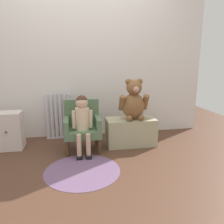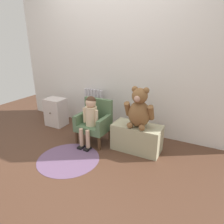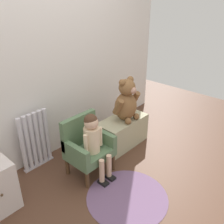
# 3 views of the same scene
# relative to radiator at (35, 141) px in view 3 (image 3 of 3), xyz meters

# --- Properties ---
(ground_plane) EXTENTS (6.00, 6.00, 0.00)m
(ground_plane) POSITION_rel_radiator_xyz_m (0.36, -0.95, -0.33)
(ground_plane) COLOR #513323
(back_wall) EXTENTS (3.80, 0.05, 2.40)m
(back_wall) POSITION_rel_radiator_xyz_m (0.36, 0.12, 0.87)
(back_wall) COLOR silver
(back_wall) RESTS_ON ground_plane
(radiator) EXTENTS (0.37, 0.05, 0.67)m
(radiator) POSITION_rel_radiator_xyz_m (0.00, 0.00, 0.00)
(radiator) COLOR silver
(radiator) RESTS_ON ground_plane
(child_armchair) EXTENTS (0.46, 0.39, 0.65)m
(child_armchair) POSITION_rel_radiator_xyz_m (0.33, -0.49, -0.01)
(child_armchair) COLOR #54724E
(child_armchair) RESTS_ON ground_plane
(child_figure) EXTENTS (0.25, 0.35, 0.73)m
(child_figure) POSITION_rel_radiator_xyz_m (0.33, -0.59, 0.14)
(child_figure) COLOR beige
(child_figure) RESTS_ON ground_plane
(low_bench) EXTENTS (0.67, 0.33, 0.37)m
(low_bench) POSITION_rel_radiator_xyz_m (0.99, -0.44, -0.15)
(low_bench) COLOR tan
(low_bench) RESTS_ON ground_plane
(large_teddy_bear) EXTENTS (0.40, 0.28, 0.54)m
(large_teddy_bear) POSITION_rel_radiator_xyz_m (1.01, -0.47, 0.28)
(large_teddy_bear) COLOR brown
(large_teddy_bear) RESTS_ON low_bench
(floor_rug) EXTENTS (0.81, 0.81, 0.01)m
(floor_rug) POSITION_rel_radiator_xyz_m (0.29, -1.09, -0.33)
(floor_rug) COLOR #6C4F70
(floor_rug) RESTS_ON ground_plane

